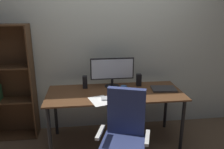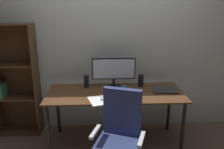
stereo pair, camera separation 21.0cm
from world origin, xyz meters
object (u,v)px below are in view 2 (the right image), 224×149
(laptop, at_px, (165,90))
(coffee_mug, at_px, (124,89))
(desk, at_px, (115,98))
(office_chair, at_px, (119,143))
(mouse, at_px, (131,96))
(bookshelf, at_px, (15,82))
(speaker_right, at_px, (141,81))
(keyboard, at_px, (112,98))
(monitor, at_px, (114,70))
(speaker_left, at_px, (86,81))

(laptop, bearing_deg, coffee_mug, -170.79)
(desk, xyz_separation_m, office_chair, (-0.00, -0.71, -0.20))
(desk, height_order, office_chair, office_chair)
(desk, relative_size, mouse, 18.43)
(coffee_mug, relative_size, bookshelf, 0.06)
(speaker_right, relative_size, office_chair, 0.17)
(coffee_mug, bearing_deg, keyboard, -130.01)
(mouse, height_order, bookshelf, bookshelf)
(mouse, distance_m, laptop, 0.53)
(monitor, xyz_separation_m, keyboard, (-0.04, -0.43, -0.23))
(keyboard, relative_size, speaker_right, 1.71)
(mouse, height_order, coffee_mug, coffee_mug)
(laptop, bearing_deg, desk, -172.13)
(desk, height_order, monitor, monitor)
(keyboard, height_order, speaker_right, speaker_right)
(coffee_mug, height_order, bookshelf, bookshelf)
(keyboard, distance_m, speaker_right, 0.60)
(speaker_right, height_order, bookshelf, bookshelf)
(laptop, relative_size, speaker_left, 1.88)
(monitor, distance_m, laptop, 0.74)
(keyboard, bearing_deg, speaker_right, 45.24)
(coffee_mug, distance_m, laptop, 0.55)
(keyboard, relative_size, mouse, 3.02)
(monitor, relative_size, bookshelf, 0.37)
(speaker_right, bearing_deg, monitor, 178.80)
(laptop, bearing_deg, speaker_right, 153.30)
(monitor, height_order, speaker_right, monitor)
(laptop, distance_m, office_chair, 1.03)
(keyboard, height_order, office_chair, office_chair)
(monitor, height_order, laptop, monitor)
(keyboard, bearing_deg, mouse, 5.61)
(speaker_left, relative_size, speaker_right, 1.00)
(office_chair, bearing_deg, bookshelf, 161.65)
(speaker_left, relative_size, office_chair, 0.17)
(coffee_mug, bearing_deg, monitor, 118.05)
(speaker_left, xyz_separation_m, speaker_right, (0.75, 0.00, 0.00))
(keyboard, xyz_separation_m, speaker_left, (-0.33, 0.42, 0.08))
(coffee_mug, bearing_deg, speaker_left, 156.00)
(mouse, height_order, laptop, mouse)
(desk, relative_size, monitor, 2.97)
(monitor, bearing_deg, coffee_mug, -61.95)
(monitor, bearing_deg, keyboard, -95.87)
(speaker_right, bearing_deg, office_chair, -111.69)
(coffee_mug, xyz_separation_m, speaker_right, (0.25, 0.22, 0.04))
(mouse, bearing_deg, coffee_mug, 125.35)
(desk, distance_m, mouse, 0.27)
(mouse, bearing_deg, laptop, 37.44)
(monitor, relative_size, mouse, 6.21)
(mouse, relative_size, bookshelf, 0.06)
(monitor, xyz_separation_m, office_chair, (0.01, -0.93, -0.52))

